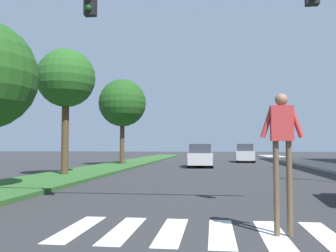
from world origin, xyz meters
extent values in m
plane|color=#2D2D30|center=(0.00, 30.00, 0.00)|extent=(140.00, 140.00, 0.00)
cube|color=silver|center=(-2.70, 8.88, 0.00)|extent=(0.45, 2.20, 0.01)
cube|color=silver|center=(-1.80, 8.88, 0.00)|extent=(0.45, 2.20, 0.01)
cube|color=silver|center=(-0.90, 8.88, 0.00)|extent=(0.45, 2.20, 0.01)
cube|color=silver|center=(0.00, 8.88, 0.00)|extent=(0.45, 2.20, 0.01)
cube|color=silver|center=(0.90, 8.88, 0.00)|extent=(0.45, 2.20, 0.01)
cube|color=silver|center=(1.80, 8.88, 0.00)|extent=(0.45, 2.20, 0.01)
cube|color=#2D5B28|center=(-7.32, 28.00, 0.07)|extent=(3.53, 64.00, 0.15)
cylinder|color=#4C3823|center=(-7.57, 19.41, 2.15)|extent=(0.36, 0.36, 3.99)
sphere|color=#23561E|center=(-7.57, 19.41, 5.03)|extent=(2.96, 2.96, 2.96)
cylinder|color=#4C3823|center=(-7.38, 29.98, 2.02)|extent=(0.36, 0.36, 3.74)
sphere|color=#1E4C19|center=(-7.38, 29.98, 5.04)|extent=(3.81, 3.81, 3.81)
cube|color=#9E9991|center=(8.14, 28.00, 0.07)|extent=(3.00, 64.00, 0.15)
cube|color=black|center=(-3.06, 10.41, 5.10)|extent=(0.28, 0.20, 0.80)
sphere|color=#0F3F19|center=(-3.06, 10.29, 4.84)|extent=(0.16, 0.16, 0.16)
cylinder|color=brown|center=(1.17, 8.77, 0.82)|extent=(0.10, 0.10, 1.65)
cylinder|color=brown|center=(0.95, 8.78, 0.82)|extent=(0.10, 0.10, 1.65)
cube|color=#B23333|center=(1.06, 8.78, 1.96)|extent=(0.39, 0.26, 0.62)
cylinder|color=#B23333|center=(1.30, 8.77, 1.99)|extent=(0.27, 0.10, 0.58)
cylinder|color=#B23333|center=(0.82, 8.79, 1.99)|extent=(0.27, 0.10, 0.58)
sphere|color=#8C664C|center=(1.06, 8.78, 2.38)|extent=(0.23, 0.23, 0.22)
cube|color=#B7B7BC|center=(-1.12, 28.77, 0.63)|extent=(1.95, 4.13, 0.82)
cube|color=#2D333D|center=(-1.11, 28.57, 1.37)|extent=(1.63, 1.90, 0.67)
cylinder|color=black|center=(-1.99, 30.31, 0.32)|extent=(0.25, 0.65, 0.64)
cylinder|color=black|center=(-0.39, 30.39, 0.32)|extent=(0.25, 0.65, 0.64)
cylinder|color=black|center=(-1.85, 27.16, 0.32)|extent=(0.25, 0.65, 0.64)
cylinder|color=black|center=(-0.25, 27.23, 0.32)|extent=(0.25, 0.65, 0.64)
cube|color=#B7B7BC|center=(2.93, 37.35, 0.65)|extent=(1.96, 4.17, 0.85)
cube|color=#2D333D|center=(2.94, 37.55, 1.42)|extent=(1.62, 1.92, 0.70)
cylinder|color=black|center=(3.61, 35.72, 0.32)|extent=(0.26, 0.65, 0.64)
cylinder|color=black|center=(2.06, 35.81, 0.32)|extent=(0.26, 0.65, 0.64)
cylinder|color=black|center=(3.80, 38.88, 0.32)|extent=(0.26, 0.65, 0.64)
cylinder|color=black|center=(2.25, 38.98, 0.32)|extent=(0.26, 0.65, 0.64)
camera|label=1|loc=(-0.14, 2.38, 1.56)|focal=37.71mm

